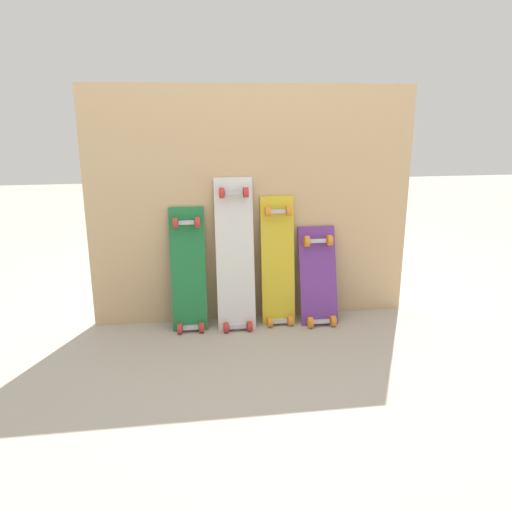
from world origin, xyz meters
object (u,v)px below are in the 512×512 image
Objects in this scene: skateboard_yellow at (278,266)px; skateboard_purple at (319,281)px; skateboard_green at (188,275)px; skateboard_white at (235,260)px.

skateboard_purple is at bearing -7.29° from skateboard_yellow.
skateboard_purple is (0.25, -0.03, -0.10)m from skateboard_yellow.
skateboard_green is at bearing -178.77° from skateboard_yellow.
skateboard_yellow reaches higher than skateboard_green.
skateboard_purple is (0.51, -0.01, -0.16)m from skateboard_white.
skateboard_white reaches higher than skateboard_yellow.
skateboard_yellow reaches higher than skateboard_purple.
skateboard_purple is at bearing -1.23° from skateboard_white.
skateboard_white is 1.14× the size of skateboard_yellow.
skateboard_green reaches higher than skateboard_purple.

